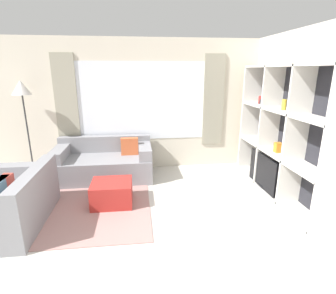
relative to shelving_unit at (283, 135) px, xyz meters
name	(u,v)px	position (x,y,z in m)	size (l,w,h in m)	color
ground_plane	(152,263)	(-2.28, -1.54, -1.04)	(16.00, 16.00, 0.00)	beige
wall_back	(142,106)	(-2.28, 1.55, 0.32)	(6.09, 0.11, 2.70)	beige
wall_right	(297,116)	(0.20, -0.01, 0.31)	(0.07, 4.26, 2.70)	beige
area_rug	(76,202)	(-3.43, 0.00, -1.03)	(2.38, 2.38, 0.01)	gray
shelving_unit	(283,135)	(0.00, 0.00, 0.00)	(0.40, 2.49, 2.16)	#232328
couch_main	(105,163)	(-3.07, 1.04, -0.74)	(1.85, 0.94, 0.78)	gray
couch_side	(11,203)	(-4.15, -0.52, -0.73)	(0.94, 1.47, 0.78)	gray
ottoman	(112,193)	(-2.83, -0.10, -0.85)	(0.63, 0.56, 0.38)	#A82823
floor_lamp	(22,94)	(-4.51, 1.24, 0.61)	(0.35, 0.35, 1.89)	black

